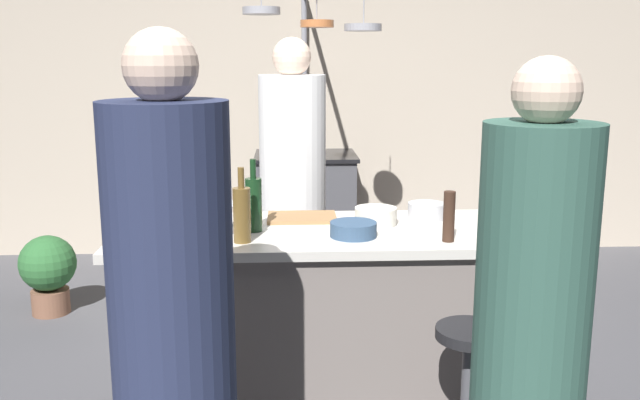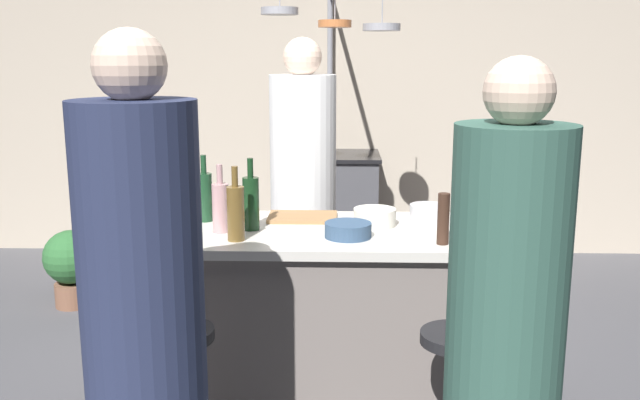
{
  "view_description": "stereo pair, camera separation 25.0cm",
  "coord_description": "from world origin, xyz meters",
  "px_view_note": "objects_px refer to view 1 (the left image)",
  "views": [
    {
      "loc": [
        -0.15,
        -2.93,
        1.65
      ],
      "look_at": [
        0.0,
        0.15,
        1.0
      ],
      "focal_mm": 38.47,
      "sensor_mm": 36.0,
      "label": 1
    },
    {
      "loc": [
        0.1,
        -2.93,
        1.65
      ],
      "look_at": [
        0.0,
        0.15,
        1.0
      ],
      "focal_mm": 38.47,
      "sensor_mm": 36.0,
      "label": 2
    }
  ],
  "objects_px": {
    "wine_glass_near_right_guest": "(198,195)",
    "pepper_mill": "(449,217)",
    "wine_bottle_rose": "(224,208)",
    "wine_bottle_dark": "(159,194)",
    "wine_glass_near_left_guest": "(236,201)",
    "guest_right": "(529,349)",
    "potted_plant": "(48,269)",
    "mixing_bowl_steel": "(426,211)",
    "guest_left": "(174,348)",
    "wine_bottle_red": "(254,203)",
    "mixing_bowl_blue": "(353,229)",
    "chef": "(293,207)",
    "wine_bottle_green": "(203,198)",
    "cutting_board": "(302,217)",
    "wine_bottle_amber": "(242,213)",
    "mixing_bowl_ceramic": "(376,216)"
  },
  "relations": [
    {
      "from": "guest_right",
      "to": "wine_bottle_amber",
      "type": "bearing_deg",
      "value": 139.29
    },
    {
      "from": "wine_bottle_amber",
      "to": "mixing_bowl_ceramic",
      "type": "xyz_separation_m",
      "value": [
        0.59,
        0.27,
        -0.08
      ]
    },
    {
      "from": "wine_bottle_red",
      "to": "wine_glass_near_left_guest",
      "type": "relative_size",
      "value": 2.18
    },
    {
      "from": "guest_left",
      "to": "wine_glass_near_right_guest",
      "type": "height_order",
      "value": "guest_left"
    },
    {
      "from": "guest_left",
      "to": "wine_glass_near_left_guest",
      "type": "bearing_deg",
      "value": 84.46
    },
    {
      "from": "chef",
      "to": "wine_bottle_green",
      "type": "xyz_separation_m",
      "value": [
        -0.41,
        -0.72,
        0.21
      ]
    },
    {
      "from": "wine_glass_near_right_guest",
      "to": "pepper_mill",
      "type": "bearing_deg",
      "value": -24.89
    },
    {
      "from": "wine_glass_near_right_guest",
      "to": "mixing_bowl_ceramic",
      "type": "bearing_deg",
      "value": -13.49
    },
    {
      "from": "cutting_board",
      "to": "wine_bottle_rose",
      "type": "xyz_separation_m",
      "value": [
        -0.34,
        -0.25,
        0.1
      ]
    },
    {
      "from": "wine_glass_near_left_guest",
      "to": "mixing_bowl_blue",
      "type": "relative_size",
      "value": 0.74
    },
    {
      "from": "guest_right",
      "to": "wine_glass_near_right_guest",
      "type": "distance_m",
      "value": 1.74
    },
    {
      "from": "mixing_bowl_steel",
      "to": "wine_bottle_red",
      "type": "bearing_deg",
      "value": -165.62
    },
    {
      "from": "wine_bottle_rose",
      "to": "wine_bottle_amber",
      "type": "height_order",
      "value": "wine_bottle_amber"
    },
    {
      "from": "potted_plant",
      "to": "mixing_bowl_steel",
      "type": "distance_m",
      "value": 2.59
    },
    {
      "from": "guest_right",
      "to": "mixing_bowl_steel",
      "type": "xyz_separation_m",
      "value": [
        -0.09,
        1.18,
        0.17
      ]
    },
    {
      "from": "wine_bottle_green",
      "to": "wine_bottle_amber",
      "type": "distance_m",
      "value": 0.39
    },
    {
      "from": "guest_left",
      "to": "pepper_mill",
      "type": "distance_m",
      "value": 1.29
    },
    {
      "from": "wine_bottle_rose",
      "to": "wine_bottle_dark",
      "type": "distance_m",
      "value": 0.41
    },
    {
      "from": "pepper_mill",
      "to": "mixing_bowl_steel",
      "type": "bearing_deg",
      "value": 90.87
    },
    {
      "from": "wine_bottle_dark",
      "to": "wine_glass_near_left_guest",
      "type": "distance_m",
      "value": 0.37
    },
    {
      "from": "chef",
      "to": "wine_bottle_green",
      "type": "distance_m",
      "value": 0.86
    },
    {
      "from": "wine_glass_near_right_guest",
      "to": "mixing_bowl_blue",
      "type": "xyz_separation_m",
      "value": [
        0.7,
        -0.41,
        -0.07
      ]
    },
    {
      "from": "wine_bottle_rose",
      "to": "wine_bottle_dark",
      "type": "height_order",
      "value": "wine_bottle_dark"
    },
    {
      "from": "wine_bottle_red",
      "to": "chef",
      "type": "bearing_deg",
      "value": 78.55
    },
    {
      "from": "wine_glass_near_right_guest",
      "to": "wine_bottle_rose",
      "type": "bearing_deg",
      "value": -65.84
    },
    {
      "from": "guest_right",
      "to": "wine_bottle_rose",
      "type": "xyz_separation_m",
      "value": [
        -1.01,
        0.93,
        0.25
      ]
    },
    {
      "from": "mixing_bowl_ceramic",
      "to": "wine_bottle_rose",
      "type": "bearing_deg",
      "value": -168.25
    },
    {
      "from": "guest_left",
      "to": "wine_bottle_green",
      "type": "xyz_separation_m",
      "value": [
        -0.04,
        1.16,
        0.22
      ]
    },
    {
      "from": "guest_left",
      "to": "chef",
      "type": "bearing_deg",
      "value": 78.74
    },
    {
      "from": "cutting_board",
      "to": "wine_glass_near_right_guest",
      "type": "distance_m",
      "value": 0.51
    },
    {
      "from": "guest_left",
      "to": "wine_glass_near_right_guest",
      "type": "xyz_separation_m",
      "value": [
        -0.08,
        1.29,
        0.2
      ]
    },
    {
      "from": "mixing_bowl_steel",
      "to": "wine_bottle_rose",
      "type": "bearing_deg",
      "value": -164.97
    },
    {
      "from": "chef",
      "to": "mixing_bowl_steel",
      "type": "relative_size",
      "value": 10.0
    },
    {
      "from": "cutting_board",
      "to": "wine_bottle_red",
      "type": "bearing_deg",
      "value": -135.32
    },
    {
      "from": "wine_bottle_dark",
      "to": "wine_glass_near_right_guest",
      "type": "bearing_deg",
      "value": 26.67
    },
    {
      "from": "chef",
      "to": "wine_glass_near_right_guest",
      "type": "xyz_separation_m",
      "value": [
        -0.46,
        -0.59,
        0.19
      ]
    },
    {
      "from": "guest_right",
      "to": "wine_glass_near_left_guest",
      "type": "distance_m",
      "value": 1.49
    },
    {
      "from": "cutting_board",
      "to": "wine_bottle_green",
      "type": "height_order",
      "value": "wine_bottle_green"
    },
    {
      "from": "wine_bottle_rose",
      "to": "mixing_bowl_steel",
      "type": "height_order",
      "value": "wine_bottle_rose"
    },
    {
      "from": "wine_bottle_red",
      "to": "mixing_bowl_blue",
      "type": "relative_size",
      "value": 1.61
    },
    {
      "from": "chef",
      "to": "potted_plant",
      "type": "bearing_deg",
      "value": 161.32
    },
    {
      "from": "mixing_bowl_steel",
      "to": "wine_glass_near_right_guest",
      "type": "bearing_deg",
      "value": 175.31
    },
    {
      "from": "guest_right",
      "to": "cutting_board",
      "type": "relative_size",
      "value": 5.16
    },
    {
      "from": "wine_bottle_rose",
      "to": "wine_glass_near_left_guest",
      "type": "distance_m",
      "value": 0.18
    },
    {
      "from": "guest_left",
      "to": "potted_plant",
      "type": "relative_size",
      "value": 3.32
    },
    {
      "from": "cutting_board",
      "to": "wine_bottle_amber",
      "type": "relative_size",
      "value": 1.03
    },
    {
      "from": "cutting_board",
      "to": "wine_bottle_red",
      "type": "height_order",
      "value": "wine_bottle_red"
    },
    {
      "from": "mixing_bowl_blue",
      "to": "mixing_bowl_ceramic",
      "type": "height_order",
      "value": "mixing_bowl_ceramic"
    },
    {
      "from": "wine_bottle_rose",
      "to": "chef",
      "type": "bearing_deg",
      "value": 71.77
    },
    {
      "from": "pepper_mill",
      "to": "cutting_board",
      "type": "bearing_deg",
      "value": 144.65
    }
  ]
}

